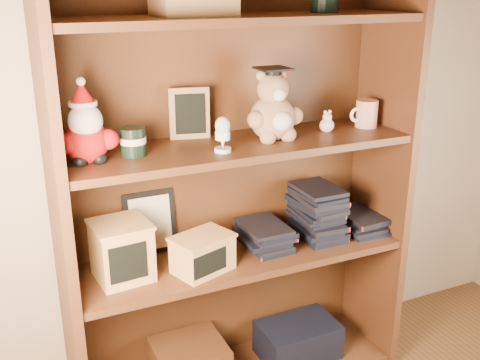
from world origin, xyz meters
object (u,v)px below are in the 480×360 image
Objects in this scene: bookcase at (233,187)px; treats_box at (122,250)px; grad_teddy_bear at (273,112)px; teacher_mug at (366,114)px.

bookcase is 8.46× the size of treats_box.
grad_teddy_bear is 1.28× the size of treats_box.
bookcase reaches higher than grad_teddy_bear.
bookcase is 14.54× the size of teacher_mug.
teacher_mug is 0.97m from treats_box.
bookcase is 0.43m from treats_box.
grad_teddy_bear reaches higher than teacher_mug.
bookcase is 0.30m from grad_teddy_bear.
teacher_mug is at bearing -5.78° from bookcase.
grad_teddy_bear is at bearing -25.77° from bookcase.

